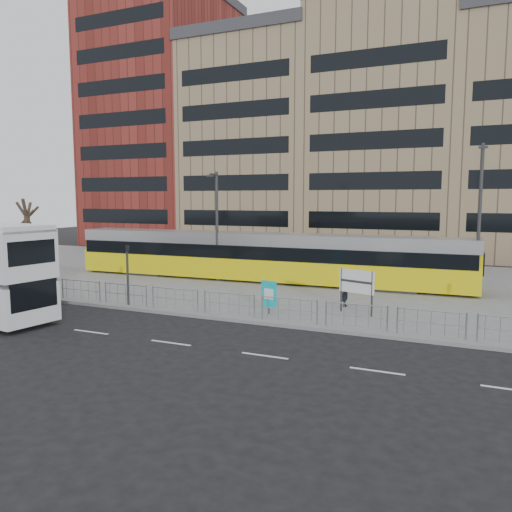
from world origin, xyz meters
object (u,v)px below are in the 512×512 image
at_px(lamp_post_west, 217,221).
at_px(bare_tree, 26,197).
at_px(traffic_light_west, 127,267).
at_px(ad_panel, 269,294).
at_px(pedestrian, 345,291).
at_px(lamp_post_east, 480,215).
at_px(station_sign, 357,284).
at_px(tram, 260,257).

distance_m(lamp_post_west, bare_tree, 17.13).
bearing_deg(traffic_light_west, ad_panel, 29.72).
height_order(pedestrian, traffic_light_west, traffic_light_west).
height_order(pedestrian, lamp_post_east, lamp_post_east).
bearing_deg(lamp_post_east, bare_tree, -178.39).
height_order(traffic_light_west, lamp_post_west, lamp_post_west).
xyz_separation_m(ad_panel, lamp_post_west, (-6.74, 7.36, 3.05)).
bearing_deg(station_sign, ad_panel, -139.25).
distance_m(tram, bare_tree, 20.04).
relative_size(ad_panel, pedestrian, 1.02).
distance_m(tram, lamp_post_west, 3.72).
height_order(station_sign, lamp_post_east, lamp_post_east).
bearing_deg(bare_tree, lamp_post_west, 0.07).
bearing_deg(station_sign, lamp_post_east, 70.14).
relative_size(ad_panel, bare_tree, 0.20).
relative_size(tram, bare_tree, 3.48).
height_order(ad_panel, pedestrian, ad_panel).
xyz_separation_m(station_sign, ad_panel, (-3.84, -1.59, -0.54)).
bearing_deg(traffic_light_west, bare_tree, 173.93).
height_order(lamp_post_west, bare_tree, bare_tree).
xyz_separation_m(pedestrian, lamp_post_west, (-9.71, 4.32, 3.20)).
height_order(station_sign, lamp_post_west, lamp_post_west).
bearing_deg(ad_panel, station_sign, 34.47).
xyz_separation_m(station_sign, bare_tree, (-27.63, 5.75, 4.09)).
xyz_separation_m(tram, lamp_post_west, (-2.55, -1.29, 2.37)).
bearing_deg(station_sign, traffic_light_west, -148.26).
distance_m(ad_panel, lamp_post_east, 12.81).
bearing_deg(station_sign, pedestrian, 139.23).
relative_size(station_sign, bare_tree, 0.27).
distance_m(tram, lamp_post_east, 13.60).
bearing_deg(lamp_post_east, tram, 178.31).
bearing_deg(lamp_post_east, ad_panel, -137.68).
relative_size(station_sign, traffic_light_west, 0.68).
bearing_deg(lamp_post_west, station_sign, -28.60).
distance_m(ad_panel, pedestrian, 4.25).
height_order(tram, traffic_light_west, tram).
bearing_deg(traffic_light_west, tram, 92.94).
xyz_separation_m(tram, traffic_light_west, (-3.22, -9.76, 0.38)).
distance_m(pedestrian, bare_tree, 27.52).
bearing_deg(ad_panel, tram, 127.82).
height_order(tram, lamp_post_east, lamp_post_east).
xyz_separation_m(traffic_light_west, bare_tree, (-16.39, 8.45, 3.58)).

